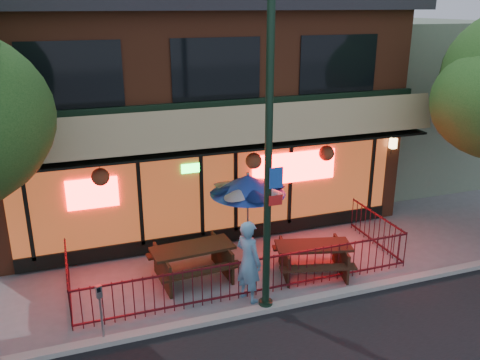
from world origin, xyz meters
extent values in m
plane|color=gray|center=(0.00, 0.00, 0.00)|extent=(80.00, 80.00, 0.00)
cube|color=#999993|center=(0.00, -0.50, 0.06)|extent=(80.00, 0.25, 0.12)
cube|color=brown|center=(0.00, 7.20, 3.25)|extent=(12.00, 8.00, 6.50)
cube|color=#59230F|center=(0.00, 3.18, 1.65)|extent=(11.00, 0.06, 2.60)
cube|color=#FF0C0C|center=(2.30, 3.10, 2.10)|extent=(2.60, 0.04, 0.90)
cube|color=#FF0C0C|center=(-3.40, 3.10, 2.00)|extent=(1.30, 0.04, 0.80)
cube|color=tan|center=(0.00, 2.70, 3.55)|extent=(12.20, 1.33, 1.26)
cube|color=black|center=(-3.60, 3.18, 5.00)|extent=(2.40, 0.06, 1.60)
cube|color=black|center=(0.00, 3.18, 5.00)|extent=(2.40, 0.06, 1.60)
cube|color=black|center=(3.60, 3.18, 5.00)|extent=(2.40, 0.06, 1.60)
cube|color=black|center=(0.00, 3.15, 0.25)|extent=(11.00, 0.12, 0.40)
cube|color=#FFC672|center=(5.60, 3.02, 2.55)|extent=(0.18, 0.18, 0.32)
cube|color=slate|center=(9.00, 7.70, 3.00)|extent=(6.00, 7.00, 6.00)
cube|color=#490F18|center=(0.00, 0.20, 0.95)|extent=(8.40, 0.04, 0.04)
cube|color=#490F18|center=(0.00, 0.20, 0.12)|extent=(8.40, 0.04, 0.04)
cube|color=#490F18|center=(-4.20, 1.50, 0.95)|extent=(0.04, 2.60, 0.04)
cube|color=#490F18|center=(4.20, 1.50, 0.95)|extent=(0.04, 2.60, 0.04)
cylinder|color=#490F18|center=(0.00, 0.20, 0.50)|extent=(0.02, 0.02, 1.00)
cylinder|color=black|center=(0.00, -0.40, 3.50)|extent=(0.16, 0.16, 7.00)
cylinder|color=black|center=(0.00, -0.40, 0.10)|extent=(0.32, 0.32, 0.20)
cube|color=#194CB2|center=(0.12, -0.55, 3.20)|extent=(0.30, 0.02, 0.45)
cube|color=red|center=(0.12, -0.55, 2.70)|extent=(0.30, 0.02, 0.22)
cube|color=#302011|center=(-2.00, 1.44, 0.42)|extent=(0.17, 1.47, 0.84)
cube|color=#302011|center=(-0.42, 1.55, 0.42)|extent=(0.17, 1.47, 0.84)
cube|color=#302011|center=(-1.21, 1.50, 0.84)|extent=(2.09, 0.99, 0.07)
cube|color=#302011|center=(-1.16, 0.87, 0.50)|extent=(2.06, 0.46, 0.06)
cube|color=#302011|center=(-1.25, 2.12, 0.50)|extent=(2.06, 0.46, 0.06)
cube|color=#361E12|center=(1.04, 0.88, 0.39)|extent=(0.40, 1.34, 0.78)
cube|color=#361E12|center=(2.47, 0.52, 0.39)|extent=(0.40, 1.34, 0.78)
cube|color=#361E12|center=(1.76, 0.70, 0.78)|extent=(2.03, 1.23, 0.06)
cube|color=#361E12|center=(1.61, 0.14, 0.46)|extent=(1.91, 0.75, 0.05)
cube|color=#361E12|center=(1.90, 1.26, 0.46)|extent=(1.91, 0.75, 0.05)
cylinder|color=gray|center=(0.60, 2.40, 1.08)|extent=(0.05, 0.05, 2.16)
cone|color=navy|center=(0.60, 2.40, 2.01)|extent=(2.06, 2.06, 0.54)
sphere|color=gray|center=(0.60, 2.40, 2.30)|extent=(0.10, 0.10, 0.10)
imported|color=#5C92B9|center=(-0.24, 0.10, 1.00)|extent=(0.74, 0.86, 2.00)
cylinder|color=gray|center=(-3.61, -0.40, 0.53)|extent=(0.05, 0.05, 1.07)
cube|color=gray|center=(-3.61, -0.40, 1.19)|extent=(0.14, 0.13, 0.27)
cube|color=black|center=(-3.61, -0.45, 1.24)|extent=(0.08, 0.03, 0.10)
camera|label=1|loc=(-3.91, -9.65, 6.60)|focal=38.00mm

